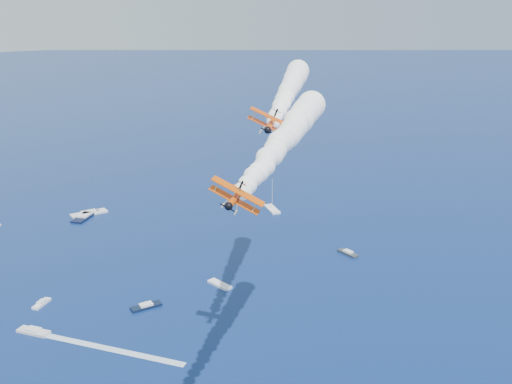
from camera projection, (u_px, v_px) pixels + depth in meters
biplane_lead at (271, 125)px, 106.58m from camera, size 12.94×12.94×9.09m
biplane_trail at (236, 198)px, 76.89m from camera, size 10.66×10.98×7.70m
smoke_trail_lead at (288, 92)px, 130.72m from camera, size 55.05×54.92×9.79m
smoke_trail_trail at (284, 139)px, 100.39m from camera, size 55.02×54.44×9.79m
spectator_boats at (6, 283)px, 175.22m from camera, size 202.54×171.55×0.70m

